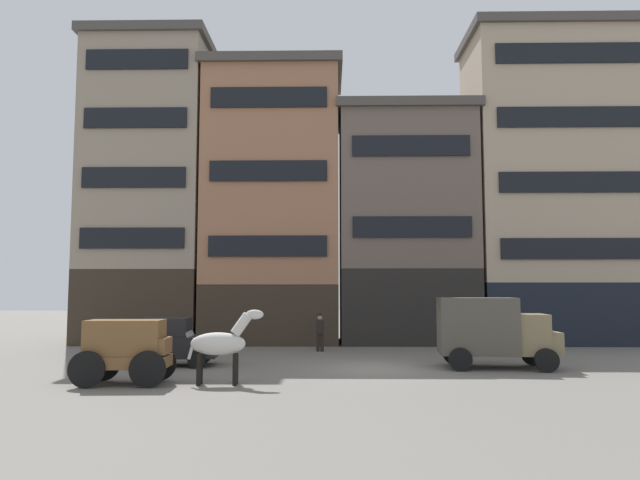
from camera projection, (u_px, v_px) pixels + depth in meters
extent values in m
plane|color=slate|center=(378.00, 368.00, 21.45)|extent=(120.00, 120.00, 0.00)
cube|color=#33281E|center=(146.00, 306.00, 32.62)|extent=(6.58, 5.19, 4.01)
cube|color=gray|center=(150.00, 159.00, 33.36)|extent=(6.58, 5.19, 12.92)
cube|color=#47423D|center=(153.00, 47.00, 33.94)|extent=(7.08, 5.69, 0.50)
cube|color=black|center=(132.00, 238.00, 30.29)|extent=(5.53, 0.12, 1.10)
cube|color=black|center=(134.00, 177.00, 30.57)|extent=(5.53, 0.12, 1.10)
cube|color=black|center=(135.00, 118.00, 30.85)|extent=(5.53, 0.12, 1.10)
cube|color=black|center=(137.00, 59.00, 31.13)|extent=(5.53, 0.12, 1.10)
cube|color=#33281E|center=(272.00, 313.00, 32.46)|extent=(7.41, 5.19, 3.20)
cube|color=#9E6B4C|center=(273.00, 180.00, 33.12)|extent=(7.41, 5.19, 11.96)
cube|color=#47423D|center=(274.00, 75.00, 33.66)|extent=(7.91, 5.69, 0.50)
cube|color=black|center=(268.00, 246.00, 30.13)|extent=(6.22, 0.12, 1.10)
cube|color=black|center=(268.00, 171.00, 30.47)|extent=(6.22, 0.12, 1.10)
cube|color=black|center=(269.00, 97.00, 30.82)|extent=(6.22, 0.12, 1.10)
cube|color=black|center=(406.00, 306.00, 32.37)|extent=(7.39, 5.19, 4.03)
cube|color=#66564C|center=(405.00, 194.00, 32.92)|extent=(7.39, 5.19, 8.62)
cube|color=#47423D|center=(404.00, 116.00, 33.31)|extent=(7.89, 5.69, 0.50)
cube|color=black|center=(412.00, 227.00, 30.09)|extent=(6.21, 0.12, 1.10)
cube|color=black|center=(411.00, 146.00, 30.46)|extent=(6.21, 0.12, 1.10)
cube|color=black|center=(557.00, 313.00, 32.19)|extent=(9.13, 5.19, 3.30)
cube|color=tan|center=(552.00, 161.00, 32.94)|extent=(9.13, 5.19, 13.94)
cube|color=#47423D|center=(548.00, 39.00, 33.57)|extent=(9.63, 5.69, 0.50)
cube|color=black|center=(575.00, 249.00, 29.84)|extent=(7.67, 0.12, 1.10)
cube|color=black|center=(573.00, 182.00, 30.14)|extent=(7.67, 0.12, 1.10)
cube|color=black|center=(570.00, 117.00, 30.44)|extent=(7.67, 0.12, 1.10)
cube|color=black|center=(568.00, 53.00, 30.75)|extent=(7.67, 0.12, 1.10)
cube|color=brown|center=(124.00, 362.00, 17.87)|extent=(2.76, 1.42, 0.36)
cube|color=brown|center=(125.00, 338.00, 17.94)|extent=(2.34, 1.21, 1.10)
cube|color=brown|center=(162.00, 346.00, 17.95)|extent=(0.45, 1.06, 0.50)
cylinder|color=black|center=(159.00, 363.00, 18.59)|extent=(1.10, 0.13, 1.10)
cylinder|color=black|center=(147.00, 369.00, 17.18)|extent=(1.10, 0.13, 1.10)
cylinder|color=black|center=(103.00, 364.00, 18.54)|extent=(1.10, 0.13, 1.10)
cylinder|color=black|center=(86.00, 370.00, 17.13)|extent=(1.10, 0.13, 1.10)
ellipsoid|color=beige|center=(218.00, 344.00, 17.87)|extent=(1.73, 0.68, 0.70)
cylinder|color=beige|center=(242.00, 324.00, 17.94)|extent=(0.68, 0.35, 0.76)
ellipsoid|color=beige|center=(255.00, 314.00, 17.98)|extent=(0.57, 0.27, 0.30)
cylinder|color=beige|center=(192.00, 349.00, 17.83)|extent=(0.27, 0.11, 0.65)
cylinder|color=black|center=(236.00, 368.00, 18.00)|extent=(0.14, 0.14, 0.95)
cylinder|color=black|center=(235.00, 370.00, 17.64)|extent=(0.14, 0.14, 0.95)
cylinder|color=black|center=(201.00, 368.00, 17.97)|extent=(0.14, 0.14, 0.95)
cylinder|color=black|center=(199.00, 370.00, 17.61)|extent=(0.14, 0.14, 0.95)
cube|color=#7A6B4C|center=(526.00, 334.00, 21.50)|extent=(1.54, 1.82, 1.50)
cube|color=#7A6B4C|center=(546.00, 342.00, 21.40)|extent=(1.02, 1.52, 0.80)
cube|color=#4C473D|center=(477.00, 326.00, 21.72)|extent=(2.96, 2.14, 2.10)
cube|color=silver|center=(539.00, 327.00, 21.48)|extent=(0.31, 1.37, 0.64)
cylinder|color=black|center=(533.00, 355.00, 22.32)|extent=(0.86, 0.29, 0.84)
cylinder|color=black|center=(547.00, 360.00, 20.44)|extent=(0.86, 0.29, 0.84)
cylinder|color=black|center=(454.00, 354.00, 22.64)|extent=(0.86, 0.29, 0.84)
cylinder|color=black|center=(460.00, 359.00, 20.75)|extent=(0.86, 0.29, 0.84)
cube|color=black|center=(169.00, 347.00, 22.27)|extent=(3.79, 1.83, 0.80)
cube|color=black|center=(166.00, 327.00, 22.33)|extent=(1.89, 1.55, 0.70)
cube|color=silver|center=(188.00, 330.00, 22.35)|extent=(0.42, 1.33, 0.56)
cylinder|color=black|center=(204.00, 355.00, 23.12)|extent=(0.67, 0.22, 0.66)
cylinder|color=black|center=(197.00, 360.00, 21.45)|extent=(0.67, 0.22, 0.66)
cylinder|color=black|center=(143.00, 355.00, 23.02)|extent=(0.67, 0.22, 0.66)
cylinder|color=black|center=(131.00, 360.00, 21.34)|extent=(0.67, 0.22, 0.66)
cylinder|color=black|center=(318.00, 342.00, 27.44)|extent=(0.16, 0.16, 0.85)
cylinder|color=black|center=(322.00, 342.00, 27.44)|extent=(0.16, 0.16, 0.85)
cylinder|color=black|center=(320.00, 327.00, 27.51)|extent=(0.41, 0.41, 0.62)
sphere|color=tan|center=(320.00, 318.00, 27.54)|extent=(0.22, 0.22, 0.22)
cylinder|color=black|center=(320.00, 315.00, 27.55)|extent=(0.28, 0.28, 0.02)
cylinder|color=black|center=(320.00, 314.00, 27.56)|extent=(0.18, 0.18, 0.09)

